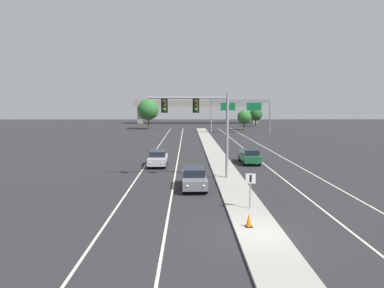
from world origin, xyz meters
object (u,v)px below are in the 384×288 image
(overhead_signal_mast, at_px, (203,118))
(car_oncoming_grey, at_px, (194,178))
(median_sign_post, at_px, (250,185))
(traffic_cone_median_nose, at_px, (249,220))
(tree_far_right_a, at_px, (244,117))
(highway_sign_gantry, at_px, (241,105))
(tree_far_left_b, at_px, (148,110))
(car_receding_green, at_px, (249,156))
(car_oncoming_silver, at_px, (158,158))
(tree_far_right_c, at_px, (256,114))

(overhead_signal_mast, distance_m, car_oncoming_grey, 5.54)
(overhead_signal_mast, height_order, median_sign_post, overhead_signal_mast)
(traffic_cone_median_nose, distance_m, tree_far_right_a, 68.34)
(highway_sign_gantry, bearing_deg, overhead_signal_mast, -102.70)
(highway_sign_gantry, xyz_separation_m, tree_far_left_b, (-21.77, 12.75, -1.11))
(car_oncoming_grey, bearing_deg, tree_far_left_b, 99.54)
(car_receding_green, distance_m, tree_far_right_a, 48.24)
(median_sign_post, height_order, car_oncoming_grey, median_sign_post)
(car_oncoming_silver, height_order, tree_far_right_a, tree_far_right_a)
(car_oncoming_silver, bearing_deg, tree_far_right_a, 70.70)
(car_oncoming_silver, bearing_deg, overhead_signal_mast, -56.11)
(overhead_signal_mast, distance_m, median_sign_post, 9.89)
(median_sign_post, height_order, tree_far_right_c, tree_far_right_c)
(car_oncoming_grey, xyz_separation_m, car_oncoming_silver, (-3.57, 9.66, 0.00))
(tree_far_right_a, xyz_separation_m, tree_far_left_b, (-24.09, 3.81, 1.79))
(overhead_signal_mast, distance_m, tree_far_right_a, 56.97)
(overhead_signal_mast, xyz_separation_m, car_oncoming_silver, (-4.35, 6.48, -4.47))
(overhead_signal_mast, height_order, tree_far_right_a, overhead_signal_mast)
(median_sign_post, xyz_separation_m, car_oncoming_silver, (-6.84, 15.31, -0.77))
(car_oncoming_grey, xyz_separation_m, highway_sign_gantry, (11.27, 49.72, 5.34))
(tree_far_left_b, bearing_deg, overhead_signal_mast, -79.22)
(car_oncoming_grey, relative_size, highway_sign_gantry, 0.34)
(traffic_cone_median_nose, height_order, tree_far_left_b, tree_far_left_b)
(tree_far_right_a, bearing_deg, tree_far_left_b, 171.02)
(traffic_cone_median_nose, bearing_deg, car_oncoming_grey, 106.80)
(overhead_signal_mast, height_order, car_oncoming_silver, overhead_signal_mast)
(car_oncoming_silver, bearing_deg, tree_far_left_b, 97.48)
(tree_far_left_b, bearing_deg, median_sign_post, -78.57)
(car_oncoming_grey, relative_size, traffic_cone_median_nose, 6.08)
(tree_far_right_a, bearing_deg, traffic_cone_median_nose, -99.23)
(car_oncoming_grey, relative_size, tree_far_right_a, 0.90)
(median_sign_post, bearing_deg, tree_far_left_b, 101.43)
(highway_sign_gantry, height_order, tree_far_right_c, highway_sign_gantry)
(car_oncoming_grey, distance_m, car_oncoming_silver, 10.30)
(highway_sign_gantry, height_order, tree_far_right_a, highway_sign_gantry)
(car_receding_green, relative_size, tree_far_right_a, 0.90)
(median_sign_post, relative_size, highway_sign_gantry, 0.17)
(car_oncoming_grey, relative_size, tree_far_right_c, 0.84)
(car_receding_green, relative_size, tree_far_right_c, 0.83)
(overhead_signal_mast, relative_size, car_oncoming_silver, 1.61)
(car_oncoming_grey, bearing_deg, tree_far_right_a, 76.96)
(car_receding_green, distance_m, tree_far_left_b, 54.25)
(highway_sign_gantry, distance_m, tree_far_left_b, 25.26)
(car_oncoming_silver, relative_size, traffic_cone_median_nose, 6.04)
(tree_far_right_a, bearing_deg, median_sign_post, -99.12)
(car_oncoming_silver, height_order, tree_far_right_c, tree_far_right_c)
(traffic_cone_median_nose, xyz_separation_m, highway_sign_gantry, (8.63, 58.45, 5.66))
(car_oncoming_silver, distance_m, highway_sign_gantry, 43.04)
(traffic_cone_median_nose, relative_size, tree_far_right_c, 0.14)
(traffic_cone_median_nose, bearing_deg, highway_sign_gantry, 81.60)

